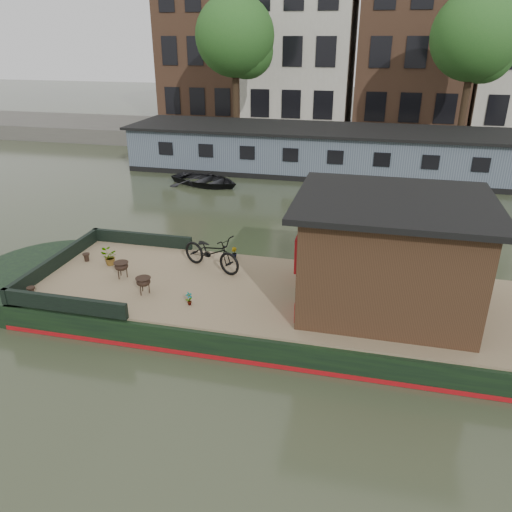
% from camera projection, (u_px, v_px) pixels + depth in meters
% --- Properties ---
extents(ground, '(120.00, 120.00, 0.00)m').
position_uv_depth(ground, '(285.00, 317.00, 11.74)').
color(ground, '#28301E').
rests_on(ground, ground).
extents(houseboat_hull, '(14.01, 4.02, 0.60)m').
position_uv_depth(houseboat_hull, '(230.00, 301.00, 11.92)').
color(houseboat_hull, black).
rests_on(houseboat_hull, ground).
extents(houseboat_deck, '(11.80, 3.80, 0.05)m').
position_uv_depth(houseboat_deck, '(286.00, 294.00, 11.49)').
color(houseboat_deck, '#7F674E').
rests_on(houseboat_deck, houseboat_hull).
extents(bow_bulwark, '(3.00, 4.00, 0.35)m').
position_uv_depth(bow_bulwark, '(87.00, 264.00, 12.50)').
color(bow_bulwark, black).
rests_on(bow_bulwark, houseboat_deck).
extents(cabin, '(4.00, 3.50, 2.42)m').
position_uv_depth(cabin, '(389.00, 253.00, 10.52)').
color(cabin, '#301E12').
rests_on(cabin, houseboat_deck).
extents(bicycle, '(1.86, 1.24, 0.92)m').
position_uv_depth(bicycle, '(211.00, 252.00, 12.50)').
color(bicycle, black).
rests_on(bicycle, houseboat_deck).
extents(potted_plant_b, '(0.21, 0.21, 0.30)m').
position_uv_depth(potted_plant_b, '(234.00, 253.00, 13.23)').
color(potted_plant_b, brown).
rests_on(potted_plant_b, houseboat_deck).
extents(potted_plant_c, '(0.51, 0.49, 0.44)m').
position_uv_depth(potted_plant_c, '(109.00, 257.00, 12.80)').
color(potted_plant_c, '#B23F33').
rests_on(potted_plant_c, houseboat_deck).
extents(potted_plant_e, '(0.18, 0.20, 0.31)m').
position_uv_depth(potted_plant_e, '(189.00, 299.00, 10.90)').
color(potted_plant_e, maroon).
rests_on(potted_plant_e, houseboat_deck).
extents(brazier_front, '(0.48, 0.48, 0.40)m').
position_uv_depth(brazier_front, '(144.00, 286.00, 11.39)').
color(brazier_front, black).
rests_on(brazier_front, houseboat_deck).
extents(brazier_rear, '(0.40, 0.40, 0.41)m').
position_uv_depth(brazier_rear, '(122.00, 270.00, 12.15)').
color(brazier_rear, black).
rests_on(brazier_rear, houseboat_deck).
extents(bollard_port, '(0.18, 0.18, 0.21)m').
position_uv_depth(bollard_port, '(86.00, 257.00, 13.08)').
color(bollard_port, black).
rests_on(bollard_port, houseboat_deck).
extents(bollard_stbd, '(0.19, 0.19, 0.21)m').
position_uv_depth(bollard_stbd, '(31.00, 291.00, 11.32)').
color(bollard_stbd, black).
rests_on(bollard_stbd, houseboat_deck).
extents(dinghy, '(3.85, 3.26, 0.68)m').
position_uv_depth(dinghy, '(206.00, 177.00, 22.12)').
color(dinghy, black).
rests_on(dinghy, ground).
extents(far_houseboat, '(20.40, 4.40, 2.11)m').
position_uv_depth(far_houseboat, '(339.00, 153.00, 23.80)').
color(far_houseboat, slate).
rests_on(far_houseboat, ground).
extents(quay, '(60.00, 6.00, 0.90)m').
position_uv_depth(quay, '(348.00, 139.00, 29.80)').
color(quay, '#47443F').
rests_on(quay, ground).
extents(townhouse_row, '(27.25, 8.00, 16.50)m').
position_uv_depth(townhouse_row, '(366.00, 6.00, 32.98)').
color(townhouse_row, brown).
rests_on(townhouse_row, ground).
extents(tree_left, '(4.40, 4.40, 7.40)m').
position_uv_depth(tree_left, '(238.00, 40.00, 27.69)').
color(tree_left, '#332316').
rests_on(tree_left, quay).
extents(tree_right, '(4.40, 4.40, 7.40)m').
position_uv_depth(tree_right, '(478.00, 40.00, 25.01)').
color(tree_right, '#332316').
rests_on(tree_right, quay).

